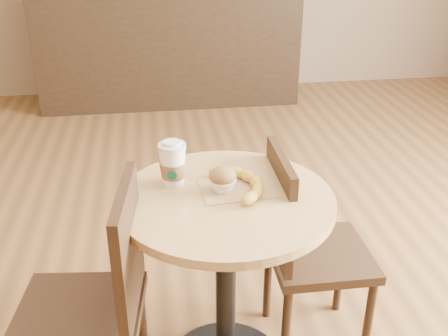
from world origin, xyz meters
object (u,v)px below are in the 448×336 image
at_px(chair_left, 97,303).
at_px(coffee_cup, 173,165).
at_px(muffin, 223,179).
at_px(chair_right, 305,246).
at_px(cafe_table, 226,253).
at_px(banana, 240,184).

bearing_deg(chair_left, coffee_cup, 139.51).
bearing_deg(muffin, chair_left, -157.67).
xyz_separation_m(chair_left, chair_right, (0.73, 0.24, -0.03)).
distance_m(cafe_table, banana, 0.25).
relative_size(chair_right, muffin, 9.28).
bearing_deg(muffin, cafe_table, -81.44).
bearing_deg(chair_left, banana, 116.37).
height_order(chair_right, banana, chair_right).
bearing_deg(chair_right, coffee_cup, 90.06).
bearing_deg(banana, cafe_table, -158.77).
distance_m(cafe_table, chair_right, 0.34).
bearing_deg(banana, chair_right, 0.76).
distance_m(cafe_table, chair_left, 0.44).
bearing_deg(cafe_table, coffee_cup, 145.51).
height_order(cafe_table, banana, banana).
distance_m(coffee_cup, muffin, 0.17).
height_order(chair_left, coffee_cup, coffee_cup).
bearing_deg(chair_right, chair_left, 108.65).
relative_size(chair_left, banana, 3.27).
bearing_deg(chair_left, chair_right, 114.66).
bearing_deg(chair_left, muffin, 118.77).
bearing_deg(coffee_cup, banana, -12.49).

